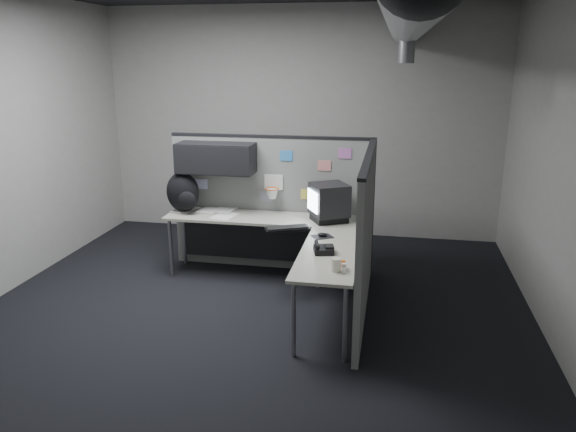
% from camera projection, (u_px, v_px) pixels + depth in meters
% --- Properties ---
extents(room, '(5.62, 5.62, 3.22)m').
position_uv_depth(room, '(309.00, 105.00, 5.05)').
color(room, black).
rests_on(room, ground).
extents(partition_back, '(2.44, 0.42, 1.63)m').
position_uv_depth(partition_back, '(256.00, 189.00, 6.66)').
color(partition_back, slate).
rests_on(partition_back, ground).
extents(partition_right, '(0.07, 2.23, 1.63)m').
position_uv_depth(partition_right, '(366.00, 236.00, 5.51)').
color(partition_right, slate).
rests_on(partition_right, ground).
extents(desk, '(2.31, 2.11, 0.73)m').
position_uv_depth(desk, '(281.00, 235.00, 6.20)').
color(desk, '#A09F91').
rests_on(desk, ground).
extents(monitor, '(0.51, 0.51, 0.43)m').
position_uv_depth(monitor, '(329.00, 202.00, 6.25)').
color(monitor, black).
rests_on(monitor, desk).
extents(keyboard, '(0.50, 0.34, 0.04)m').
position_uv_depth(keyboard, '(287.00, 229.00, 5.97)').
color(keyboard, black).
rests_on(keyboard, desk).
extents(mouse, '(0.26, 0.24, 0.04)m').
position_uv_depth(mouse, '(322.00, 235.00, 5.75)').
color(mouse, black).
rests_on(mouse, desk).
extents(phone, '(0.22, 0.24, 0.09)m').
position_uv_depth(phone, '(323.00, 249.00, 5.29)').
color(phone, black).
rests_on(phone, desk).
extents(bottles, '(0.11, 0.16, 0.07)m').
position_uv_depth(bottles, '(342.00, 267.00, 4.86)').
color(bottles, silver).
rests_on(bottles, desk).
extents(cup, '(0.10, 0.10, 0.12)m').
position_uv_depth(cup, '(336.00, 265.00, 4.83)').
color(cup, beige).
rests_on(cup, desk).
extents(papers, '(0.83, 0.61, 0.01)m').
position_uv_depth(papers, '(211.00, 211.00, 6.69)').
color(papers, white).
rests_on(papers, desk).
extents(backpack, '(0.46, 0.41, 0.48)m').
position_uv_depth(backpack, '(183.00, 193.00, 6.61)').
color(backpack, black).
rests_on(backpack, desk).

